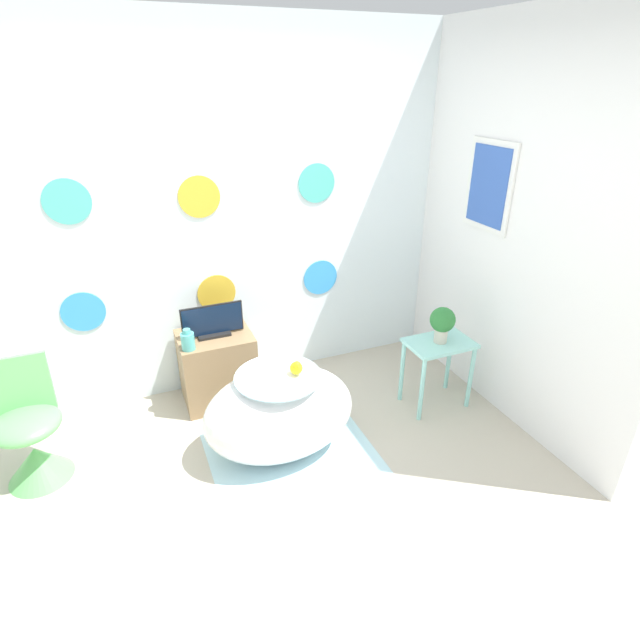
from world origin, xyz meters
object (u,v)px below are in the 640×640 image
object	(u,v)px
tv	(213,322)
potted_plant_left	(442,322)
chair	(32,443)
vase	(188,341)
bathtub	(280,413)

from	to	relation	value
tv	potted_plant_left	world-z (taller)	potted_plant_left
chair	vase	size ratio (longest dim) A/B	5.00
tv	potted_plant_left	bearing A→B (deg)	-24.86
tv	potted_plant_left	xyz separation A→B (m)	(1.47, -0.68, 0.04)
chair	potted_plant_left	world-z (taller)	potted_plant_left
bathtub	potted_plant_left	world-z (taller)	potted_plant_left
vase	chair	bearing A→B (deg)	-165.53
chair	potted_plant_left	distance (m)	2.72
bathtub	vase	size ratio (longest dim) A/B	6.37
bathtub	tv	distance (m)	0.85
chair	vase	world-z (taller)	chair
chair	vase	bearing A→B (deg)	14.47
bathtub	chair	bearing A→B (deg)	166.66
bathtub	potted_plant_left	xyz separation A→B (m)	(1.23, 0.06, 0.38)
chair	potted_plant_left	size ratio (longest dim) A/B	2.90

